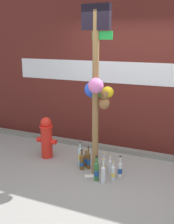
{
  "coord_description": "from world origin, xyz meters",
  "views": [
    {
      "loc": [
        1.39,
        -3.7,
        2.14
      ],
      "look_at": [
        -0.38,
        0.22,
        1.02
      ],
      "focal_mm": 45.7,
      "sensor_mm": 36.0,
      "label": 1
    }
  ],
  "objects_px": {
    "bottle_5": "(96,171)",
    "bottle_6": "(82,162)",
    "bottle_2": "(113,173)",
    "bottle_7": "(104,165)",
    "bottle_0": "(88,160)",
    "bottle_9": "(110,167)",
    "bottle_3": "(103,174)",
    "bottle_1": "(120,169)",
    "bottle_8": "(86,159)",
    "memorial_post": "(97,82)",
    "fire_hydrant": "(47,137)",
    "bottle_4": "(80,156)"
  },
  "relations": [
    {
      "from": "bottle_5",
      "to": "bottle_6",
      "type": "relative_size",
      "value": 1.13
    },
    {
      "from": "bottle_2",
      "to": "bottle_7",
      "type": "xyz_separation_m",
      "value": [
        -0.23,
        0.19,
        0.01
      ]
    },
    {
      "from": "bottle_0",
      "to": "bottle_6",
      "type": "bearing_deg",
      "value": -138.73
    },
    {
      "from": "bottle_5",
      "to": "bottle_9",
      "type": "bearing_deg",
      "value": 64.59
    },
    {
      "from": "bottle_3",
      "to": "bottle_5",
      "type": "distance_m",
      "value": 0.13
    },
    {
      "from": "bottle_2",
      "to": "bottle_3",
      "type": "height_order",
      "value": "bottle_3"
    },
    {
      "from": "bottle_0",
      "to": "bottle_9",
      "type": "xyz_separation_m",
      "value": [
        0.41,
        -0.06,
        -0.01
      ]
    },
    {
      "from": "bottle_1",
      "to": "bottle_8",
      "type": "bearing_deg",
      "value": 169.04
    },
    {
      "from": "bottle_2",
      "to": "bottle_9",
      "type": "xyz_separation_m",
      "value": [
        -0.11,
        0.15,
        0.01
      ]
    },
    {
      "from": "bottle_2",
      "to": "bottle_5",
      "type": "height_order",
      "value": "bottle_5"
    },
    {
      "from": "bottle_1",
      "to": "bottle_5",
      "type": "distance_m",
      "value": 0.39
    },
    {
      "from": "bottle_2",
      "to": "bottle_6",
      "type": "xyz_separation_m",
      "value": [
        -0.6,
        0.14,
        0.01
      ]
    },
    {
      "from": "memorial_post",
      "to": "bottle_7",
      "type": "bearing_deg",
      "value": 26.24
    },
    {
      "from": "bottle_7",
      "to": "bottle_9",
      "type": "height_order",
      "value": "bottle_7"
    },
    {
      "from": "fire_hydrant",
      "to": "bottle_9",
      "type": "relative_size",
      "value": 2.26
    },
    {
      "from": "bottle_0",
      "to": "bottle_1",
      "type": "bearing_deg",
      "value": -6.53
    },
    {
      "from": "bottle_7",
      "to": "bottle_9",
      "type": "bearing_deg",
      "value": -15.78
    },
    {
      "from": "fire_hydrant",
      "to": "bottle_8",
      "type": "relative_size",
      "value": 2.49
    },
    {
      "from": "bottle_0",
      "to": "bottle_9",
      "type": "relative_size",
      "value": 1.17
    },
    {
      "from": "bottle_0",
      "to": "bottle_8",
      "type": "bearing_deg",
      "value": 139.58
    },
    {
      "from": "memorial_post",
      "to": "bottle_1",
      "type": "height_order",
      "value": "memorial_post"
    },
    {
      "from": "bottle_1",
      "to": "bottle_8",
      "type": "height_order",
      "value": "bottle_1"
    },
    {
      "from": "bottle_3",
      "to": "bottle_6",
      "type": "bearing_deg",
      "value": 149.95
    },
    {
      "from": "fire_hydrant",
      "to": "bottle_6",
      "type": "relative_size",
      "value": 2.17
    },
    {
      "from": "bottle_0",
      "to": "bottle_9",
      "type": "bearing_deg",
      "value": -8.51
    },
    {
      "from": "bottle_5",
      "to": "fire_hydrant",
      "type": "bearing_deg",
      "value": 159.02
    },
    {
      "from": "bottle_1",
      "to": "bottle_5",
      "type": "relative_size",
      "value": 0.88
    },
    {
      "from": "bottle_0",
      "to": "bottle_4",
      "type": "relative_size",
      "value": 0.95
    },
    {
      "from": "bottle_2",
      "to": "bottle_7",
      "type": "distance_m",
      "value": 0.3
    },
    {
      "from": "bottle_8",
      "to": "bottle_1",
      "type": "bearing_deg",
      "value": -10.96
    },
    {
      "from": "memorial_post",
      "to": "bottle_6",
      "type": "relative_size",
      "value": 7.43
    },
    {
      "from": "bottle_2",
      "to": "bottle_8",
      "type": "xyz_separation_m",
      "value": [
        -0.58,
        0.27,
        0.0
      ]
    },
    {
      "from": "bottle_1",
      "to": "bottle_4",
      "type": "distance_m",
      "value": 0.78
    },
    {
      "from": "bottle_2",
      "to": "bottle_3",
      "type": "xyz_separation_m",
      "value": [
        -0.11,
        -0.14,
        0.03
      ]
    },
    {
      "from": "memorial_post",
      "to": "bottle_1",
      "type": "xyz_separation_m",
      "value": [
        0.4,
        0.02,
        -1.36
      ]
    },
    {
      "from": "bottle_0",
      "to": "bottle_1",
      "type": "relative_size",
      "value": 1.12
    },
    {
      "from": "bottle_2",
      "to": "bottle_4",
      "type": "relative_size",
      "value": 0.76
    },
    {
      "from": "bottle_3",
      "to": "bottle_7",
      "type": "bearing_deg",
      "value": 109.3
    },
    {
      "from": "fire_hydrant",
      "to": "bottle_1",
      "type": "relative_size",
      "value": 2.17
    },
    {
      "from": "memorial_post",
      "to": "bottle_8",
      "type": "relative_size",
      "value": 8.54
    },
    {
      "from": "bottle_5",
      "to": "bottle_7",
      "type": "height_order",
      "value": "bottle_5"
    },
    {
      "from": "bottle_2",
      "to": "bottle_6",
      "type": "distance_m",
      "value": 0.62
    },
    {
      "from": "memorial_post",
      "to": "bottle_5",
      "type": "height_order",
      "value": "memorial_post"
    },
    {
      "from": "memorial_post",
      "to": "bottle_1",
      "type": "bearing_deg",
      "value": 2.38
    },
    {
      "from": "fire_hydrant",
      "to": "bottle_7",
      "type": "bearing_deg",
      "value": -7.36
    },
    {
      "from": "bottle_5",
      "to": "memorial_post",
      "type": "bearing_deg",
      "value": 114.09
    },
    {
      "from": "bottle_2",
      "to": "bottle_4",
      "type": "height_order",
      "value": "bottle_4"
    },
    {
      "from": "bottle_2",
      "to": "bottle_7",
      "type": "height_order",
      "value": "bottle_7"
    },
    {
      "from": "fire_hydrant",
      "to": "bottle_0",
      "type": "xyz_separation_m",
      "value": [
        0.89,
        -0.13,
        -0.24
      ]
    },
    {
      "from": "bottle_4",
      "to": "bottle_5",
      "type": "distance_m",
      "value": 0.61
    }
  ]
}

